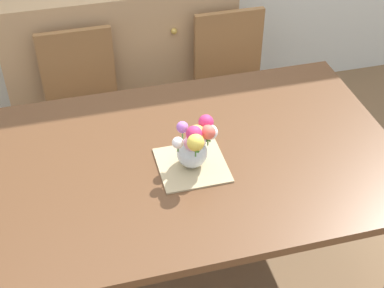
{
  "coord_description": "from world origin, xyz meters",
  "views": [
    {
      "loc": [
        -0.5,
        -1.76,
        2.35
      ],
      "look_at": [
        -0.06,
        -0.06,
        0.89
      ],
      "focal_mm": 51.97,
      "sensor_mm": 36.0,
      "label": 1
    }
  ],
  "objects_px": {
    "dining_table": "(202,168)",
    "dresser": "(121,59)",
    "chair_right": "(233,77)",
    "chair_left": "(83,99)",
    "flower_vase": "(195,143)"
  },
  "relations": [
    {
      "from": "chair_right",
      "to": "chair_left",
      "type": "bearing_deg",
      "value": 0.0
    },
    {
      "from": "dining_table",
      "to": "chair_right",
      "type": "xyz_separation_m",
      "value": [
        0.45,
        0.92,
        -0.17
      ]
    },
    {
      "from": "dining_table",
      "to": "flower_vase",
      "type": "relative_size",
      "value": 7.61
    },
    {
      "from": "chair_right",
      "to": "dresser",
      "type": "height_order",
      "value": "dresser"
    },
    {
      "from": "dining_table",
      "to": "dresser",
      "type": "distance_m",
      "value": 1.35
    },
    {
      "from": "dining_table",
      "to": "dresser",
      "type": "xyz_separation_m",
      "value": [
        -0.17,
        1.33,
        -0.19
      ]
    },
    {
      "from": "dresser",
      "to": "flower_vase",
      "type": "bearing_deg",
      "value": -85.16
    },
    {
      "from": "dining_table",
      "to": "flower_vase",
      "type": "xyz_separation_m",
      "value": [
        -0.05,
        -0.07,
        0.21
      ]
    },
    {
      "from": "chair_left",
      "to": "flower_vase",
      "type": "xyz_separation_m",
      "value": [
        0.4,
        -0.99,
        0.38
      ]
    },
    {
      "from": "dining_table",
      "to": "chair_left",
      "type": "distance_m",
      "value": 1.04
    },
    {
      "from": "dining_table",
      "to": "flower_vase",
      "type": "distance_m",
      "value": 0.23
    },
    {
      "from": "dining_table",
      "to": "dresser",
      "type": "bearing_deg",
      "value": 97.2
    },
    {
      "from": "chair_right",
      "to": "dresser",
      "type": "distance_m",
      "value": 0.74
    },
    {
      "from": "chair_left",
      "to": "flower_vase",
      "type": "distance_m",
      "value": 1.13
    },
    {
      "from": "chair_right",
      "to": "flower_vase",
      "type": "distance_m",
      "value": 1.17
    }
  ]
}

